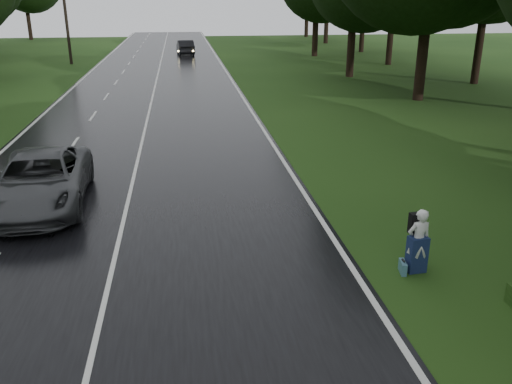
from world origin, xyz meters
The scene contains 11 objects.
ground centered at (0.00, 0.00, 0.00)m, with size 160.00×160.00×0.00m, color #224313.
road centered at (0.00, 20.00, 0.02)m, with size 12.00×140.00×0.04m, color black.
lane_center centered at (0.00, 20.00, 0.04)m, with size 0.12×140.00×0.01m, color silver.
grey_car centered at (-2.63, 6.63, 0.86)m, with size 2.73×5.92×1.64m, color #424446.
far_car centered at (2.54, 51.40, 0.83)m, with size 1.67×4.78×1.57m, color black.
hitchhiker centered at (7.30, 0.95, 0.75)m, with size 0.62×0.57×1.62m.
suitcase centered at (6.95, 0.89, 0.15)m, with size 0.12×0.42×0.30m, color #426E81.
utility_pole_far centered at (-8.50, 44.59, 0.00)m, with size 1.80×0.28×10.42m, color black, non-canonical shape.
tree_right_d centered at (16.79, 22.28, 0.00)m, with size 10.25×10.25×16.01m, color black, non-canonical shape.
tree_right_e centered at (15.54, 32.75, 0.00)m, with size 8.62×8.62×13.47m, color black, non-canonical shape.
tree_right_f centered at (16.45, 48.34, 0.00)m, with size 8.81×8.81×13.77m, color black, non-canonical shape.
Camera 1 is at (1.88, -9.92, 6.31)m, focal length 37.46 mm.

